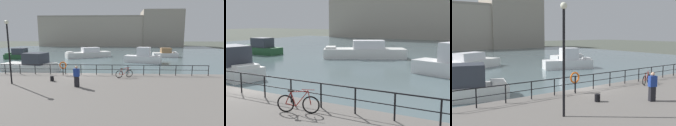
% 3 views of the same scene
% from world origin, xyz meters
% --- Properties ---
extents(ground_plane, '(240.00, 240.00, 0.00)m').
position_xyz_m(ground_plane, '(0.00, 0.00, 0.00)').
color(ground_plane, '#4C5147').
extents(water_basin, '(80.00, 60.00, 0.01)m').
position_xyz_m(water_basin, '(0.00, 30.20, 0.01)').
color(water_basin, slate).
rests_on(water_basin, ground_plane).
extents(moored_cabin_cruiser, '(8.55, 4.57, 2.54)m').
position_xyz_m(moored_cabin_cruiser, '(-7.74, 4.90, 0.90)').
color(moored_cabin_cruiser, white).
rests_on(moored_cabin_cruiser, water_basin).
extents(moored_white_yacht, '(9.99, 7.14, 2.15)m').
position_xyz_m(moored_white_yacht, '(-2.70, 20.82, 0.80)').
color(moored_white_yacht, white).
rests_on(moored_white_yacht, water_basin).
extents(moored_small_launch, '(5.62, 2.39, 2.22)m').
position_xyz_m(moored_small_launch, '(-16.60, 17.56, 0.86)').
color(moored_small_launch, '#23512D').
rests_on(moored_small_launch, water_basin).
extents(quay_railing, '(22.72, 0.07, 1.08)m').
position_xyz_m(quay_railing, '(1.90, -0.75, 1.58)').
color(quay_railing, black).
rests_on(quay_railing, quay_promenade).
extents(parked_bicycle, '(1.69, 0.65, 0.98)m').
position_xyz_m(parked_bicycle, '(4.74, -1.80, 1.23)').
color(parked_bicycle, black).
rests_on(parked_bicycle, quay_promenade).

